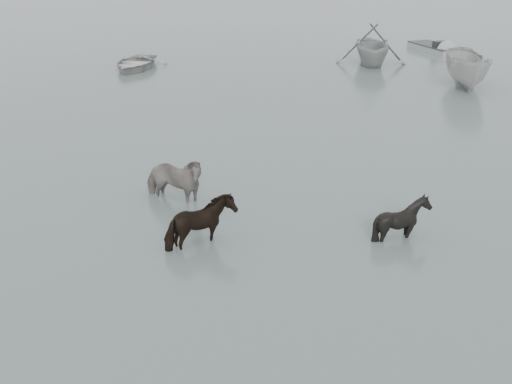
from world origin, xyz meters
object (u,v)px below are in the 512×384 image
pony_dark (201,218)px  rowboat_lead (135,61)px  pony_black (403,211)px  pony_pinto (173,172)px

pony_dark → rowboat_lead: 22.54m
pony_dark → rowboat_lead: pony_dark is taller
pony_dark → pony_black: 5.15m
pony_dark → pony_black: (4.97, 1.32, -0.04)m
pony_dark → rowboat_lead: size_ratio=0.37×
pony_pinto → pony_black: (6.48, -1.36, -0.16)m
pony_black → rowboat_lead: pony_black is taller
pony_pinto → pony_black: bearing=-86.8°
pony_pinto → rowboat_lead: bearing=37.7°
rowboat_lead → pony_dark: bearing=-66.0°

